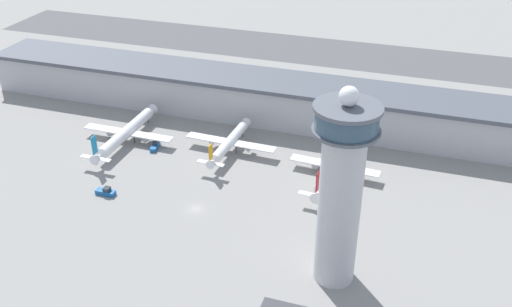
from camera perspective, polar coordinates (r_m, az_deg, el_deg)
The scene contains 9 objects.
ground_plane at distance 184.58m, azimuth -6.03°, elevation -5.55°, with size 1000.00×1000.00×0.00m, color gray.
terminal_building at distance 237.01m, azimuth 0.57°, elevation 5.62°, with size 245.90×25.00×17.63m.
runway_strip at distance 317.88m, azimuth 5.32°, elevation 10.26°, with size 368.85×44.00×0.01m, color #515154.
control_tower at distance 143.30m, azimuth 8.48°, elevation -3.47°, with size 16.37×16.37×55.98m.
airplane_gate_alpha at distance 224.96m, azimuth -12.82°, elevation 2.07°, with size 37.00×44.70×13.17m.
airplane_gate_bravo at distance 212.37m, azimuth -2.65°, elevation 1.15°, with size 35.34×35.73×12.01m.
airplane_gate_charlie at distance 200.23m, azimuth 7.80°, elevation -1.18°, with size 32.19×44.22×13.06m.
service_truck_catering at distance 196.28m, azimuth -14.79°, elevation -3.74°, with size 6.70×2.59×2.89m.
service_truck_fuel at distance 219.93m, azimuth -10.05°, elevation 0.74°, with size 3.46×7.16×2.78m.
Camera 1 is at (64.48, -135.95, 106.90)m, focal length 40.00 mm.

